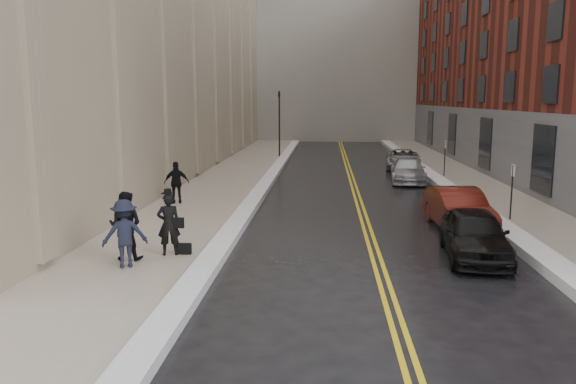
# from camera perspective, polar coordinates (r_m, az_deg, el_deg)

# --- Properties ---
(ground) EXTENTS (160.00, 160.00, 0.00)m
(ground) POSITION_cam_1_polar(r_m,az_deg,el_deg) (13.89, -0.43, -9.92)
(ground) COLOR black
(ground) RESTS_ON ground
(sidewalk_left) EXTENTS (4.00, 64.00, 0.15)m
(sidewalk_left) POSITION_cam_1_polar(r_m,az_deg,el_deg) (29.92, -6.73, 0.68)
(sidewalk_left) COLOR gray
(sidewalk_left) RESTS_ON ground
(sidewalk_right) EXTENTS (3.00, 64.00, 0.15)m
(sidewalk_right) POSITION_cam_1_polar(r_m,az_deg,el_deg) (30.49, 19.07, 0.38)
(sidewalk_right) COLOR gray
(sidewalk_right) RESTS_ON ground
(lane_stripe_a) EXTENTS (0.12, 64.00, 0.01)m
(lane_stripe_a) POSITION_cam_1_polar(r_m,az_deg,el_deg) (29.46, 6.54, 0.40)
(lane_stripe_a) COLOR gold
(lane_stripe_a) RESTS_ON ground
(lane_stripe_b) EXTENTS (0.12, 64.00, 0.01)m
(lane_stripe_b) POSITION_cam_1_polar(r_m,az_deg,el_deg) (29.47, 7.01, 0.39)
(lane_stripe_b) COLOR gold
(lane_stripe_b) RESTS_ON ground
(snow_ridge_left) EXTENTS (0.70, 60.80, 0.26)m
(snow_ridge_left) POSITION_cam_1_polar(r_m,az_deg,el_deg) (29.58, -2.35, 0.74)
(snow_ridge_left) COLOR white
(snow_ridge_left) RESTS_ON ground
(snow_ridge_right) EXTENTS (0.85, 60.80, 0.30)m
(snow_ridge_right) POSITION_cam_1_polar(r_m,az_deg,el_deg) (30.04, 15.67, 0.57)
(snow_ridge_right) COLOR white
(snow_ridge_right) RESTS_ON ground
(traffic_signal) EXTENTS (0.18, 0.15, 5.20)m
(traffic_signal) POSITION_cam_1_polar(r_m,az_deg,el_deg) (43.24, -0.89, 7.43)
(traffic_signal) COLOR black
(traffic_signal) RESTS_ON ground
(parking_sign_near) EXTENTS (0.06, 0.35, 2.23)m
(parking_sign_near) POSITION_cam_1_polar(r_m,az_deg,el_deg) (22.41, 21.80, 0.43)
(parking_sign_near) COLOR black
(parking_sign_near) RESTS_ON ground
(parking_sign_far) EXTENTS (0.06, 0.35, 2.23)m
(parking_sign_far) POSITION_cam_1_polar(r_m,az_deg,el_deg) (33.94, 15.65, 3.61)
(parking_sign_far) COLOR black
(parking_sign_far) RESTS_ON ground
(car_black) EXTENTS (2.08, 4.38, 1.45)m
(car_black) POSITION_cam_1_polar(r_m,az_deg,el_deg) (17.21, 18.43, -4.09)
(car_black) COLOR black
(car_black) RESTS_ON ground
(car_maroon) EXTENTS (1.86, 4.55, 1.47)m
(car_maroon) POSITION_cam_1_polar(r_m,az_deg,el_deg) (20.83, 16.93, -1.68)
(car_maroon) COLOR #4D140D
(car_maroon) RESTS_ON ground
(car_silver_near) EXTENTS (2.26, 4.70, 1.32)m
(car_silver_near) POSITION_cam_1_polar(r_m,az_deg,el_deg) (32.05, 12.10, 2.17)
(car_silver_near) COLOR #9D9FA4
(car_silver_near) RESTS_ON ground
(car_silver_far) EXTENTS (2.66, 4.91, 1.31)m
(car_silver_far) POSITION_cam_1_polar(r_m,az_deg,el_deg) (38.02, 11.60, 3.29)
(car_silver_far) COLOR #94969B
(car_silver_far) RESTS_ON ground
(pedestrian_main) EXTENTS (0.75, 0.59, 1.80)m
(pedestrian_main) POSITION_cam_1_polar(r_m,az_deg,el_deg) (16.46, -12.02, -3.23)
(pedestrian_main) COLOR black
(pedestrian_main) RESTS_ON sidewalk_left
(pedestrian_a) EXTENTS (0.94, 0.73, 1.93)m
(pedestrian_a) POSITION_cam_1_polar(r_m,az_deg,el_deg) (16.30, -16.19, -3.30)
(pedestrian_a) COLOR black
(pedestrian_a) RESTS_ON sidewalk_left
(pedestrian_b) EXTENTS (1.35, 1.08, 1.83)m
(pedestrian_b) POSITION_cam_1_polar(r_m,az_deg,el_deg) (15.58, -16.26, -4.06)
(pedestrian_b) COLOR black
(pedestrian_b) RESTS_ON sidewalk_left
(pedestrian_c) EXTENTS (1.12, 0.65, 1.80)m
(pedestrian_c) POSITION_cam_1_polar(r_m,az_deg,el_deg) (24.58, -11.24, 0.95)
(pedestrian_c) COLOR black
(pedestrian_c) RESTS_ON sidewalk_left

